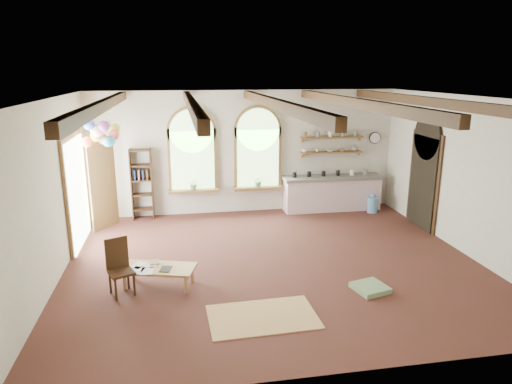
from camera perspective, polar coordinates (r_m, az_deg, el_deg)
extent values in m
plane|color=#4C241F|center=(9.15, 2.20, -8.77)|extent=(8.00, 8.00, 0.00)
cube|color=brown|center=(11.84, -7.93, 3.96)|extent=(1.24, 0.08, 1.64)
cylinder|color=brown|center=(11.72, -8.06, 7.57)|extent=(1.24, 0.08, 1.24)
cube|color=#83B069|center=(11.80, -7.92, 3.93)|extent=(1.10, 0.04, 1.50)
cube|color=brown|center=(11.92, -7.78, 0.16)|extent=(1.30, 0.28, 0.08)
cube|color=brown|center=(12.01, 0.22, 4.27)|extent=(1.24, 0.08, 1.64)
cylinder|color=brown|center=(11.90, 0.22, 7.82)|extent=(1.24, 0.08, 1.24)
cube|color=#83B069|center=(11.98, 0.25, 4.24)|extent=(1.10, 0.04, 1.50)
cube|color=brown|center=(12.10, 0.29, 0.51)|extent=(1.30, 0.28, 0.08)
cube|color=brown|center=(10.52, -21.51, -0.02)|extent=(0.10, 1.90, 2.50)
cube|color=black|center=(11.55, 20.15, 1.12)|extent=(0.10, 1.30, 2.40)
cube|color=beige|center=(12.52, 9.45, -0.28)|extent=(2.60, 0.55, 0.86)
cube|color=gray|center=(12.41, 9.55, 1.81)|extent=(2.68, 0.62, 0.08)
cube|color=brown|center=(12.44, 9.40, 4.91)|extent=(1.70, 0.24, 0.04)
cube|color=brown|center=(12.38, 9.48, 6.73)|extent=(1.70, 0.24, 0.04)
cylinder|color=black|center=(12.92, 14.64, 6.57)|extent=(0.32, 0.04, 0.32)
cube|color=#3D2213|center=(11.89, -15.29, 0.90)|extent=(0.03, 0.32, 1.80)
cube|color=#3D2213|center=(11.85, -12.89, 1.01)|extent=(0.03, 0.32, 1.80)
cube|color=tan|center=(8.24, -12.11, -9.32)|extent=(1.37, 0.91, 0.05)
cube|color=tan|center=(8.33, -16.10, -10.68)|extent=(0.06, 0.06, 0.32)
cube|color=tan|center=(7.99, -8.75, -11.37)|extent=(0.06, 0.06, 0.32)
cube|color=tan|center=(8.67, -15.06, -9.54)|extent=(0.06, 0.06, 0.32)
cube|color=tan|center=(8.35, -8.01, -10.14)|extent=(0.06, 0.06, 0.32)
cube|color=#3D2213|center=(8.08, -16.49, -9.62)|extent=(0.51, 0.51, 0.05)
cube|color=#3D2213|center=(8.13, -17.01, -7.34)|extent=(0.37, 0.19, 0.57)
cube|color=tan|center=(7.29, 0.83, -15.31)|extent=(1.70, 1.08, 0.02)
cube|color=#6F8A5F|center=(8.29, 14.09, -11.54)|extent=(0.64, 0.64, 0.09)
cylinder|color=#5A8FC1|center=(12.98, 14.00, -0.98)|extent=(0.29, 0.29, 0.43)
sphere|color=#5A8FC1|center=(12.91, 14.07, 0.14)|extent=(0.15, 0.15, 0.15)
cylinder|color=#5A8FC1|center=(12.57, 14.36, -1.56)|extent=(0.28, 0.28, 0.41)
sphere|color=#5A8FC1|center=(12.50, 14.44, -0.45)|extent=(0.15, 0.15, 0.15)
cylinder|color=silver|center=(10.64, -18.90, 9.30)|extent=(0.01, 0.01, 0.85)
sphere|color=#2B94BE|center=(10.63, -17.76, 6.09)|extent=(0.24, 0.24, 0.24)
sphere|color=#FA5453|center=(10.71, -17.31, 6.83)|extent=(0.24, 0.24, 0.24)
sphere|color=#BBD12C|center=(10.85, -17.21, 7.58)|extent=(0.24, 0.24, 0.24)
sphere|color=white|center=(10.81, -18.29, 8.12)|extent=(0.24, 0.24, 0.24)
sphere|color=#FF5228|center=(10.96, -18.54, 6.28)|extent=(0.24, 0.24, 0.24)
sphere|color=#839D43|center=(11.00, -19.39, 6.86)|extent=(0.24, 0.24, 0.24)
sphere|color=pink|center=(10.79, -19.47, 7.36)|extent=(0.24, 0.24, 0.24)
sphere|color=blue|center=(10.72, -20.14, 7.90)|extent=(0.24, 0.24, 0.24)
sphere|color=#FF5438|center=(10.62, -20.36, 5.86)|extent=(0.24, 0.24, 0.24)
sphere|color=#BBC846|center=(10.57, -19.37, 6.57)|extent=(0.24, 0.24, 0.24)
sphere|color=#FFBBBD|center=(10.44, -19.17, 7.16)|extent=(0.24, 0.24, 0.24)
sphere|color=purple|center=(10.34, -18.47, 7.82)|extent=(0.24, 0.24, 0.24)
sphere|color=#2B94BE|center=(10.57, -18.04, 6.02)|extent=(0.24, 0.24, 0.24)
imported|color=olive|center=(8.42, -13.17, -8.60)|extent=(0.19, 0.25, 0.02)
cube|color=black|center=(8.13, -11.24, -9.42)|extent=(0.23, 0.29, 0.01)
imported|color=#598C4C|center=(11.85, -7.80, 1.01)|extent=(0.27, 0.23, 0.30)
imported|color=#598C4C|center=(12.03, 0.32, 1.36)|extent=(0.27, 0.23, 0.30)
imported|color=white|center=(12.21, 6.08, 5.16)|extent=(0.12, 0.10, 0.10)
imported|color=beige|center=(12.31, 7.65, 5.18)|extent=(0.10, 0.10, 0.09)
imported|color=beige|center=(12.42, 9.19, 5.12)|extent=(0.22, 0.22, 0.05)
imported|color=#8C664C|center=(12.54, 10.71, 5.16)|extent=(0.20, 0.20, 0.06)
imported|color=slate|center=(12.65, 12.22, 5.47)|extent=(0.18, 0.18, 0.19)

